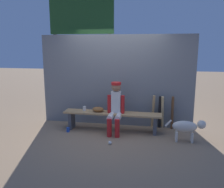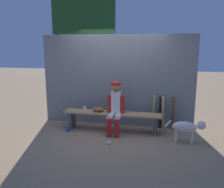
{
  "view_description": "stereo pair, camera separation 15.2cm",
  "coord_description": "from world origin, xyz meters",
  "px_view_note": "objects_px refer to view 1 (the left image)",
  "views": [
    {
      "loc": [
        1.0,
        -5.36,
        2.0
      ],
      "look_at": [
        0.0,
        0.0,
        0.91
      ],
      "focal_mm": 37.93,
      "sensor_mm": 36.0,
      "label": 1
    },
    {
      "loc": [
        1.15,
        -5.33,
        2.0
      ],
      "look_at": [
        0.0,
        0.0,
        0.91
      ],
      "focal_mm": 37.93,
      "sensor_mm": 36.0,
      "label": 2
    }
  ],
  "objects_px": {
    "bat_wood_natural": "(162,112)",
    "baseball": "(110,143)",
    "bat_wood_tan": "(153,111)",
    "player_seated": "(115,106)",
    "dog": "(187,127)",
    "bat_aluminum_black": "(160,112)",
    "dugout_bench": "(112,117)",
    "bat_wood_dark": "(172,113)",
    "baseball_glove": "(98,109)",
    "cup_on_ground": "(68,130)",
    "cup_on_bench": "(84,108)",
    "scoreboard": "(83,29)"
  },
  "relations": [
    {
      "from": "bat_wood_natural",
      "to": "baseball",
      "type": "height_order",
      "value": "bat_wood_natural"
    },
    {
      "from": "bat_wood_tan",
      "to": "bat_wood_natural",
      "type": "distance_m",
      "value": 0.23
    },
    {
      "from": "player_seated",
      "to": "dog",
      "type": "relative_size",
      "value": 1.42
    },
    {
      "from": "bat_aluminum_black",
      "to": "player_seated",
      "type": "bearing_deg",
      "value": -152.76
    },
    {
      "from": "dugout_bench",
      "to": "bat_wood_dark",
      "type": "xyz_separation_m",
      "value": [
        1.43,
        0.39,
        0.06
      ]
    },
    {
      "from": "dog",
      "to": "bat_wood_dark",
      "type": "bearing_deg",
      "value": 109.58
    },
    {
      "from": "baseball_glove",
      "to": "cup_on_ground",
      "type": "distance_m",
      "value": 0.87
    },
    {
      "from": "baseball_glove",
      "to": "dog",
      "type": "xyz_separation_m",
      "value": [
        2.04,
        -0.36,
        -0.18
      ]
    },
    {
      "from": "dugout_bench",
      "to": "baseball",
      "type": "bearing_deg",
      "value": -82.48
    },
    {
      "from": "bat_wood_dark",
      "to": "baseball",
      "type": "relative_size",
      "value": 11.16
    },
    {
      "from": "bat_wood_dark",
      "to": "cup_on_bench",
      "type": "relative_size",
      "value": 7.5
    },
    {
      "from": "cup_on_bench",
      "to": "dog",
      "type": "height_order",
      "value": "cup_on_bench"
    },
    {
      "from": "cup_on_ground",
      "to": "dugout_bench",
      "type": "bearing_deg",
      "value": 14.59
    },
    {
      "from": "bat_aluminum_black",
      "to": "baseball",
      "type": "bearing_deg",
      "value": -129.57
    },
    {
      "from": "dugout_bench",
      "to": "cup_on_ground",
      "type": "height_order",
      "value": "dugout_bench"
    },
    {
      "from": "bat_wood_dark",
      "to": "scoreboard",
      "type": "distance_m",
      "value": 3.38
    },
    {
      "from": "baseball",
      "to": "scoreboard",
      "type": "relative_size",
      "value": 0.02
    },
    {
      "from": "bat_wood_dark",
      "to": "baseball",
      "type": "bearing_deg",
      "value": -137.65
    },
    {
      "from": "bat_wood_dark",
      "to": "baseball",
      "type": "height_order",
      "value": "bat_wood_dark"
    },
    {
      "from": "scoreboard",
      "to": "dog",
      "type": "distance_m",
      "value": 3.89
    },
    {
      "from": "bat_aluminum_black",
      "to": "bat_wood_natural",
      "type": "distance_m",
      "value": 0.07
    },
    {
      "from": "bat_wood_dark",
      "to": "bat_aluminum_black",
      "type": "bearing_deg",
      "value": 175.46
    },
    {
      "from": "baseball_glove",
      "to": "bat_wood_dark",
      "type": "distance_m",
      "value": 1.82
    },
    {
      "from": "dog",
      "to": "player_seated",
      "type": "bearing_deg",
      "value": 171.0
    },
    {
      "from": "bat_aluminum_black",
      "to": "baseball",
      "type": "distance_m",
      "value": 1.64
    },
    {
      "from": "bat_aluminum_black",
      "to": "scoreboard",
      "type": "height_order",
      "value": "scoreboard"
    },
    {
      "from": "bat_wood_tan",
      "to": "bat_aluminum_black",
      "type": "height_order",
      "value": "bat_wood_tan"
    },
    {
      "from": "bat_aluminum_black",
      "to": "dog",
      "type": "distance_m",
      "value": 0.97
    },
    {
      "from": "cup_on_ground",
      "to": "cup_on_bench",
      "type": "distance_m",
      "value": 0.64
    },
    {
      "from": "player_seated",
      "to": "baseball",
      "type": "xyz_separation_m",
      "value": [
        0.01,
        -0.7,
        -0.61
      ]
    },
    {
      "from": "bat_aluminum_black",
      "to": "bat_wood_dark",
      "type": "height_order",
      "value": "bat_wood_dark"
    },
    {
      "from": "cup_on_bench",
      "to": "dog",
      "type": "xyz_separation_m",
      "value": [
        2.39,
        -0.4,
        -0.18
      ]
    },
    {
      "from": "dugout_bench",
      "to": "scoreboard",
      "type": "xyz_separation_m",
      "value": [
        -1.08,
        1.33,
        2.13
      ]
    },
    {
      "from": "baseball_glove",
      "to": "dugout_bench",
      "type": "bearing_deg",
      "value": 0.0
    },
    {
      "from": "bat_wood_natural",
      "to": "cup_on_bench",
      "type": "xyz_separation_m",
      "value": [
        -1.89,
        -0.37,
        0.1
      ]
    },
    {
      "from": "bat_aluminum_black",
      "to": "bat_wood_dark",
      "type": "xyz_separation_m",
      "value": [
        0.31,
        -0.02,
        0.0
      ]
    },
    {
      "from": "cup_on_bench",
      "to": "player_seated",
      "type": "bearing_deg",
      "value": -10.18
    },
    {
      "from": "dugout_bench",
      "to": "baseball_glove",
      "type": "relative_size",
      "value": 8.37
    },
    {
      "from": "bat_wood_natural",
      "to": "bat_wood_dark",
      "type": "distance_m",
      "value": 0.24
    },
    {
      "from": "baseball_glove",
      "to": "baseball",
      "type": "xyz_separation_m",
      "value": [
        0.45,
        -0.81,
        -0.48
      ]
    },
    {
      "from": "baseball",
      "to": "cup_on_ground",
      "type": "height_order",
      "value": "cup_on_ground"
    },
    {
      "from": "dugout_bench",
      "to": "bat_wood_natural",
      "type": "bearing_deg",
      "value": 18.45
    },
    {
      "from": "player_seated",
      "to": "scoreboard",
      "type": "distance_m",
      "value": 2.61
    },
    {
      "from": "player_seated",
      "to": "bat_aluminum_black",
      "type": "relative_size",
      "value": 1.46
    },
    {
      "from": "bat_wood_natural",
      "to": "dog",
      "type": "height_order",
      "value": "bat_wood_natural"
    },
    {
      "from": "bat_wood_dark",
      "to": "scoreboard",
      "type": "relative_size",
      "value": 0.23
    },
    {
      "from": "cup_on_bench",
      "to": "bat_wood_natural",
      "type": "bearing_deg",
      "value": 10.95
    },
    {
      "from": "player_seated",
      "to": "bat_wood_natural",
      "type": "bearing_deg",
      "value": 24.89
    },
    {
      "from": "baseball_glove",
      "to": "bat_wood_dark",
      "type": "height_order",
      "value": "bat_wood_dark"
    },
    {
      "from": "cup_on_ground",
      "to": "dog",
      "type": "height_order",
      "value": "dog"
    }
  ]
}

